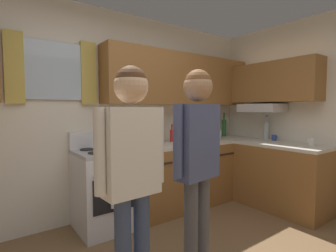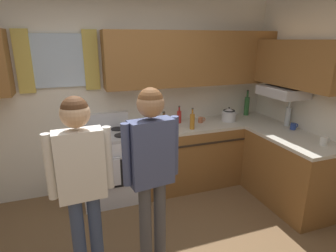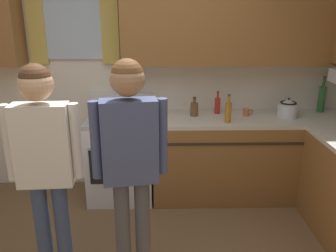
{
  "view_description": "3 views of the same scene",
  "coord_description": "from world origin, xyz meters",
  "px_view_note": "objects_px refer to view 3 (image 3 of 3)",
  "views": [
    {
      "loc": [
        -1.29,
        -1.2,
        1.37
      ],
      "look_at": [
        0.02,
        0.58,
        1.22
      ],
      "focal_mm": 27.3,
      "sensor_mm": 36.0,
      "label": 1
    },
    {
      "loc": [
        -0.53,
        -1.85,
        2.04
      ],
      "look_at": [
        0.35,
        0.65,
        1.21
      ],
      "focal_mm": 29.84,
      "sensor_mm": 36.0,
      "label": 2
    },
    {
      "loc": [
        0.28,
        -1.93,
        1.95
      ],
      "look_at": [
        0.33,
        0.7,
        1.08
      ],
      "focal_mm": 37.14,
      "sensor_mm": 36.0,
      "label": 3
    }
  ],
  "objects_px": {
    "bottle_wine_green": "(322,98)",
    "bottle_squat_brown": "(194,109)",
    "stove_oven": "(121,156)",
    "bottle_oil_amber": "(228,112)",
    "stovetop_kettle": "(288,108)",
    "bottle_sauce_red": "(217,105)",
    "cup_terracotta": "(246,112)",
    "adult_left": "(44,154)",
    "adult_in_plaid": "(130,150)"
  },
  "relations": [
    {
      "from": "bottle_oil_amber",
      "to": "stovetop_kettle",
      "type": "distance_m",
      "value": 0.68
    },
    {
      "from": "bottle_squat_brown",
      "to": "stovetop_kettle",
      "type": "xyz_separation_m",
      "value": [
        0.97,
        -0.07,
        0.02
      ]
    },
    {
      "from": "bottle_oil_amber",
      "to": "cup_terracotta",
      "type": "relative_size",
      "value": 2.63
    },
    {
      "from": "stove_oven",
      "to": "bottle_sauce_red",
      "type": "xyz_separation_m",
      "value": [
        1.05,
        0.14,
        0.53
      ]
    },
    {
      "from": "adult_in_plaid",
      "to": "bottle_sauce_red",
      "type": "bearing_deg",
      "value": 60.01
    },
    {
      "from": "bottle_sauce_red",
      "to": "stovetop_kettle",
      "type": "distance_m",
      "value": 0.73
    },
    {
      "from": "stove_oven",
      "to": "stovetop_kettle",
      "type": "xyz_separation_m",
      "value": [
        1.76,
        -0.01,
        0.53
      ]
    },
    {
      "from": "bottle_sauce_red",
      "to": "adult_in_plaid",
      "type": "relative_size",
      "value": 0.15
    },
    {
      "from": "bottle_wine_green",
      "to": "bottle_squat_brown",
      "type": "xyz_separation_m",
      "value": [
        -1.41,
        -0.14,
        -0.07
      ]
    },
    {
      "from": "bottle_oil_amber",
      "to": "bottle_sauce_red",
      "type": "distance_m",
      "value": 0.33
    },
    {
      "from": "stove_oven",
      "to": "bottle_wine_green",
      "type": "height_order",
      "value": "bottle_wine_green"
    },
    {
      "from": "bottle_wine_green",
      "to": "bottle_squat_brown",
      "type": "distance_m",
      "value": 1.42
    },
    {
      "from": "bottle_wine_green",
      "to": "bottle_oil_amber",
      "type": "bearing_deg",
      "value": -161.05
    },
    {
      "from": "bottle_sauce_red",
      "to": "adult_left",
      "type": "distance_m",
      "value": 2.0
    },
    {
      "from": "bottle_oil_amber",
      "to": "bottle_wine_green",
      "type": "xyz_separation_m",
      "value": [
        1.09,
        0.38,
        0.04
      ]
    },
    {
      "from": "bottle_oil_amber",
      "to": "bottle_wine_green",
      "type": "distance_m",
      "value": 1.16
    },
    {
      "from": "adult_in_plaid",
      "to": "bottle_oil_amber",
      "type": "bearing_deg",
      "value": 51.37
    },
    {
      "from": "bottle_squat_brown",
      "to": "adult_in_plaid",
      "type": "distance_m",
      "value": 1.45
    },
    {
      "from": "bottle_squat_brown",
      "to": "adult_left",
      "type": "height_order",
      "value": "adult_left"
    },
    {
      "from": "adult_left",
      "to": "bottle_wine_green",
      "type": "bearing_deg",
      "value": 30.08
    },
    {
      "from": "stovetop_kettle",
      "to": "adult_left",
      "type": "relative_size",
      "value": 0.17
    },
    {
      "from": "stove_oven",
      "to": "adult_in_plaid",
      "type": "relative_size",
      "value": 0.66
    },
    {
      "from": "stovetop_kettle",
      "to": "bottle_squat_brown",
      "type": "bearing_deg",
      "value": 176.16
    },
    {
      "from": "stove_oven",
      "to": "bottle_squat_brown",
      "type": "relative_size",
      "value": 5.37
    },
    {
      "from": "bottle_oil_amber",
      "to": "bottle_squat_brown",
      "type": "xyz_separation_m",
      "value": [
        -0.31,
        0.24,
        -0.03
      ]
    },
    {
      "from": "bottle_oil_amber",
      "to": "cup_terracotta",
      "type": "distance_m",
      "value": 0.34
    },
    {
      "from": "stove_oven",
      "to": "bottle_oil_amber",
      "type": "bearing_deg",
      "value": -9.63
    },
    {
      "from": "bottle_sauce_red",
      "to": "bottle_squat_brown",
      "type": "distance_m",
      "value": 0.27
    },
    {
      "from": "bottle_wine_green",
      "to": "stovetop_kettle",
      "type": "bearing_deg",
      "value": -155.21
    },
    {
      "from": "stove_oven",
      "to": "bottle_sauce_red",
      "type": "bearing_deg",
      "value": 7.53
    },
    {
      "from": "cup_terracotta",
      "to": "stove_oven",
      "type": "bearing_deg",
      "value": -177.98
    },
    {
      "from": "bottle_oil_amber",
      "to": "adult_left",
      "type": "distance_m",
      "value": 1.83
    },
    {
      "from": "bottle_oil_amber",
      "to": "cup_terracotta",
      "type": "height_order",
      "value": "bottle_oil_amber"
    },
    {
      "from": "cup_terracotta",
      "to": "stovetop_kettle",
      "type": "distance_m",
      "value": 0.42
    },
    {
      "from": "bottle_sauce_red",
      "to": "adult_left",
      "type": "height_order",
      "value": "adult_left"
    },
    {
      "from": "adult_left",
      "to": "adult_in_plaid",
      "type": "relative_size",
      "value": 0.98
    },
    {
      "from": "stovetop_kettle",
      "to": "bottle_wine_green",
      "type": "bearing_deg",
      "value": 24.79
    },
    {
      "from": "adult_in_plaid",
      "to": "bottle_wine_green",
      "type": "bearing_deg",
      "value": 36.75
    },
    {
      "from": "stove_oven",
      "to": "bottle_sauce_red",
      "type": "relative_size",
      "value": 4.48
    },
    {
      "from": "adult_in_plaid",
      "to": "stove_oven",
      "type": "bearing_deg",
      "value": 100.01
    },
    {
      "from": "bottle_wine_green",
      "to": "stove_oven",
      "type": "bearing_deg",
      "value": -175.09
    },
    {
      "from": "stovetop_kettle",
      "to": "bottle_oil_amber",
      "type": "bearing_deg",
      "value": -165.17
    },
    {
      "from": "adult_left",
      "to": "adult_in_plaid",
      "type": "distance_m",
      "value": 0.58
    },
    {
      "from": "cup_terracotta",
      "to": "bottle_sauce_red",
      "type": "bearing_deg",
      "value": 163.04
    },
    {
      "from": "stove_oven",
      "to": "bottle_wine_green",
      "type": "bearing_deg",
      "value": 4.91
    },
    {
      "from": "stovetop_kettle",
      "to": "adult_left",
      "type": "distance_m",
      "value": 2.47
    },
    {
      "from": "stove_oven",
      "to": "cup_terracotta",
      "type": "distance_m",
      "value": 1.42
    },
    {
      "from": "bottle_oil_amber",
      "to": "bottle_wine_green",
      "type": "bearing_deg",
      "value": 18.95
    },
    {
      "from": "bottle_wine_green",
      "to": "stovetop_kettle",
      "type": "relative_size",
      "value": 1.44
    },
    {
      "from": "bottle_wine_green",
      "to": "bottle_sauce_red",
      "type": "xyz_separation_m",
      "value": [
        -1.15,
        -0.05,
        -0.06
      ]
    }
  ]
}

